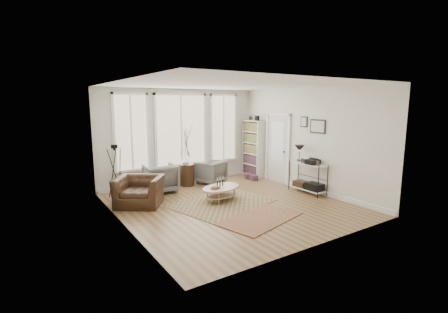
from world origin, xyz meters
TOP-DOWN VIEW (x-y plane):
  - room at (0.02, 0.03)m, footprint 5.50×5.54m
  - bay_window at (0.00, 2.71)m, footprint 4.14×0.12m
  - door at (2.57, 1.15)m, footprint 0.09×1.06m
  - bookcase at (2.44, 2.23)m, footprint 0.31×0.85m
  - low_shelf at (2.38, -0.30)m, footprint 0.38×1.08m
  - wall_art at (2.58, -0.27)m, footprint 0.04×0.88m
  - rug_main at (-0.13, 0.19)m, footprint 2.70×2.28m
  - rug_runner at (-0.02, -1.19)m, footprint 2.09×1.50m
  - coffee_table at (-0.04, 0.38)m, footprint 1.34×1.07m
  - armchair_left at (-1.00, 2.03)m, footprint 0.91×0.94m
  - armchair_right at (0.68, 2.10)m, footprint 1.01×1.02m
  - side_table at (-0.05, 2.27)m, footprint 0.44×0.44m
  - vase at (-0.16, 2.13)m, footprint 0.30×0.30m
  - accent_chair at (-1.89, 1.18)m, footprint 1.44×1.41m
  - tripod_camera at (-2.19, 2.14)m, footprint 0.50×0.50m
  - book_stack_near at (2.05, 1.97)m, footprint 0.28×0.32m
  - book_stack_far at (2.05, 1.68)m, footprint 0.24×0.29m

SIDE VIEW (x-z plane):
  - rug_main at x=-0.13m, z-range 0.00..0.01m
  - rug_runner at x=-0.02m, z-range 0.01..0.02m
  - book_stack_far at x=2.05m, z-range 0.00..0.17m
  - book_stack_near at x=2.05m, z-range 0.00..0.17m
  - coffee_table at x=-0.04m, z-range 0.02..0.55m
  - accent_chair at x=-1.89m, z-range 0.00..0.71m
  - armchair_right at x=0.68m, z-range 0.00..0.72m
  - armchair_left at x=-1.00m, z-range 0.00..0.79m
  - low_shelf at x=2.38m, z-range -0.14..1.16m
  - tripod_camera at x=-2.19m, z-range -0.06..1.36m
  - vase at x=-0.16m, z-range 0.65..0.90m
  - side_table at x=-0.05m, z-range -0.03..1.80m
  - bookcase at x=2.44m, z-range -0.07..1.99m
  - door at x=2.57m, z-range 0.01..2.23m
  - room at x=0.02m, z-range -0.02..2.88m
  - bay_window at x=0.00m, z-range 0.49..2.73m
  - wall_art at x=2.58m, z-range 1.66..2.10m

